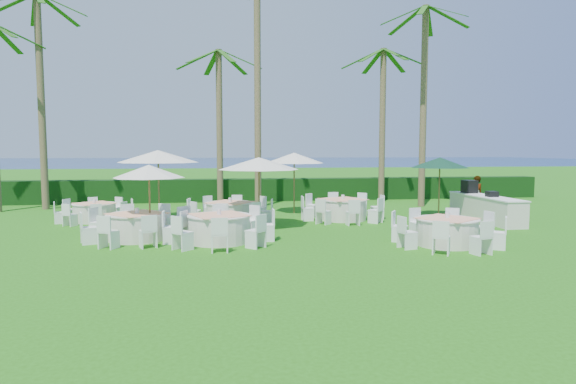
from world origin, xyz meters
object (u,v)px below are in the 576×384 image
(umbrella_d, at_px, (294,158))
(buffet_table, at_px, (485,207))
(umbrella_b, at_px, (259,164))
(umbrella_c, at_px, (158,156))
(banquet_table_c, at_px, (447,231))
(staff_person, at_px, (476,195))
(umbrella_a, at_px, (149,171))
(banquet_table_d, at_px, (95,212))
(banquet_table_e, at_px, (230,212))
(umbrella_green, at_px, (440,163))
(banquet_table_f, at_px, (343,209))
(banquet_table_b, at_px, (219,228))
(banquet_table_a, at_px, (138,226))

(umbrella_d, xyz_separation_m, buffet_table, (7.03, -3.30, -1.88))
(umbrella_b, height_order, umbrella_c, umbrella_c)
(banquet_table_c, bearing_deg, umbrella_c, 145.15)
(banquet_table_c, height_order, staff_person, staff_person)
(banquet_table_c, relative_size, umbrella_a, 1.37)
(umbrella_a, bearing_deg, banquet_table_c, -14.11)
(banquet_table_d, relative_size, umbrella_c, 0.91)
(umbrella_a, distance_m, buffet_table, 12.70)
(umbrella_b, distance_m, buffet_table, 9.06)
(banquet_table_d, bearing_deg, banquet_table_c, -29.30)
(umbrella_a, height_order, umbrella_b, umbrella_b)
(banquet_table_e, xyz_separation_m, umbrella_green, (8.55, 0.46, 1.82))
(umbrella_b, distance_m, umbrella_c, 4.34)
(staff_person, bearing_deg, banquet_table_c, 49.85)
(banquet_table_f, distance_m, umbrella_c, 7.50)
(banquet_table_c, relative_size, banquet_table_f, 0.96)
(umbrella_a, height_order, umbrella_green, umbrella_green)
(banquet_table_e, bearing_deg, umbrella_a, -130.85)
(umbrella_green, bearing_deg, umbrella_a, -162.99)
(banquet_table_d, bearing_deg, umbrella_a, -57.53)
(umbrella_d, height_order, buffet_table, umbrella_d)
(banquet_table_b, bearing_deg, buffet_table, 15.89)
(banquet_table_f, distance_m, buffet_table, 5.53)
(umbrella_b, height_order, umbrella_d, umbrella_d)
(umbrella_d, bearing_deg, banquet_table_e, -138.10)
(staff_person, bearing_deg, umbrella_c, -4.70)
(banquet_table_f, relative_size, umbrella_c, 1.06)
(banquet_table_d, bearing_deg, umbrella_b, -21.35)
(umbrella_a, height_order, staff_person, umbrella_a)
(banquet_table_c, bearing_deg, staff_person, 54.51)
(umbrella_a, distance_m, umbrella_c, 4.01)
(banquet_table_c, bearing_deg, umbrella_a, 165.89)
(banquet_table_b, bearing_deg, umbrella_c, 115.98)
(umbrella_d, height_order, staff_person, umbrella_d)
(banquet_table_a, distance_m, buffet_table, 12.98)
(banquet_table_a, relative_size, buffet_table, 0.75)
(banquet_table_c, height_order, umbrella_c, umbrella_c)
(banquet_table_d, distance_m, staff_person, 15.71)
(banquet_table_f, height_order, buffet_table, buffet_table)
(umbrella_c, bearing_deg, umbrella_b, -30.97)
(banquet_table_b, bearing_deg, umbrella_b, 60.57)
(banquet_table_c, distance_m, banquet_table_f, 5.67)
(umbrella_c, relative_size, umbrella_green, 1.25)
(umbrella_d, bearing_deg, buffet_table, -25.18)
(banquet_table_d, xyz_separation_m, umbrella_d, (8.04, 1.32, 2.04))
(umbrella_b, distance_m, staff_person, 9.89)
(umbrella_a, xyz_separation_m, staff_person, (13.05, 3.98, -1.27))
(umbrella_a, bearing_deg, banquet_table_d, 122.47)
(banquet_table_a, bearing_deg, banquet_table_f, 23.52)
(buffet_table, bearing_deg, umbrella_c, 171.85)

